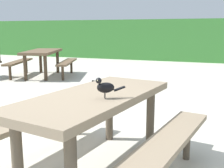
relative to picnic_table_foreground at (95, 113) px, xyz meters
name	(u,v)px	position (x,y,z in m)	size (l,w,h in m)	color
ground_plane	(76,162)	(-0.24, 0.04, -0.56)	(60.00, 60.00, 0.00)	beige
hedge_wall	(189,40)	(-0.24, 10.48, 0.32)	(28.00, 1.83, 1.74)	#387A33
picnic_table_foreground	(95,113)	(0.00, 0.00, 0.00)	(1.94, 1.96, 0.74)	#84725B
bird_grackle	(104,87)	(0.15, -0.14, 0.29)	(0.25, 0.18, 0.18)	black
picnic_table_mid_right	(42,57)	(-3.63, 4.43, 0.00)	(2.14, 2.16, 0.74)	brown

